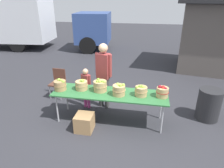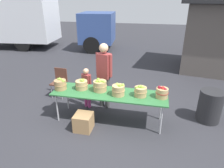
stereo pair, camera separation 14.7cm
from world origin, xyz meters
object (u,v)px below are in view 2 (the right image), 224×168
trash_barrel (210,106)px  produce_crate (84,122)px  apple_basket_green_0 (60,84)px  vendor_adult (104,71)px  child_customer (87,85)px  apple_basket_green_3 (118,90)px  apple_basket_green_4 (141,91)px  folding_chair (60,80)px  apple_basket_red_0 (162,92)px  apple_basket_green_1 (82,84)px  apple_basket_green_2 (100,85)px  box_truck (37,22)px  market_table (109,94)px

trash_barrel → produce_crate: size_ratio=2.01×
apple_basket_green_0 → vendor_adult: 1.16m
apple_basket_green_0 → trash_barrel: 3.67m
apple_basket_green_0 → vendor_adult: vendor_adult is taller
apple_basket_green_0 → child_customer: size_ratio=0.27×
apple_basket_green_3 → apple_basket_green_4: (0.50, 0.06, -0.01)m
apple_basket_green_3 → child_customer: (-0.97, 0.57, -0.22)m
trash_barrel → folding_chair: bearing=173.4°
apple_basket_green_3 → folding_chair: (-2.01, 1.06, -0.37)m
apple_basket_green_4 → apple_basket_red_0: size_ratio=1.03×
apple_basket_green_1 → apple_basket_green_2: size_ratio=0.93×
apple_basket_green_1 → apple_basket_green_4: (1.43, -0.08, 0.00)m
vendor_adult → apple_basket_green_3: bearing=141.4°
apple_basket_green_3 → folding_chair: 2.30m
apple_basket_green_2 → produce_crate: apple_basket_green_2 is taller
child_customer → apple_basket_green_0: bearing=68.6°
apple_basket_green_1 → child_customer: size_ratio=0.27×
apple_basket_green_2 → box_truck: box_truck is taller
apple_basket_green_2 → apple_basket_red_0: apple_basket_green_2 is taller
child_customer → trash_barrel: 3.13m
apple_basket_green_2 → apple_basket_green_3: size_ratio=1.10×
vendor_adult → child_customer: bearing=30.8°
child_customer → box_truck: size_ratio=0.14×
apple_basket_green_1 → produce_crate: (0.22, -0.57, -0.67)m
apple_basket_green_2 → apple_basket_red_0: bearing=-1.6°
apple_basket_green_1 → box_truck: (-5.19, 6.60, 0.62)m
apple_basket_green_3 → vendor_adult: vendor_adult is taller
market_table → trash_barrel: bearing=12.3°
apple_basket_green_3 → apple_basket_green_4: apple_basket_green_3 is taller
apple_basket_green_1 → apple_basket_red_0: bearing=-1.3°
apple_basket_green_4 → vendor_adult: bearing=147.7°
apple_basket_green_4 → trash_barrel: apple_basket_green_4 is taller
apple_basket_green_2 → apple_basket_green_3: (0.47, -0.13, -0.01)m
apple_basket_green_0 → apple_basket_green_4: size_ratio=1.05×
child_customer → folding_chair: bearing=-6.1°
market_table → apple_basket_red_0: (1.20, 0.03, 0.16)m
child_customer → folding_chair: 1.16m
apple_basket_green_3 → market_table: bearing=164.9°
box_truck → apple_basket_green_0: bearing=-60.3°
apple_basket_green_0 → apple_basket_green_3: apple_basket_green_3 is taller
apple_basket_green_0 → apple_basket_green_1: bearing=13.1°
apple_basket_green_2 → vendor_adult: (-0.04, 0.57, 0.16)m
apple_basket_red_0 → folding_chair: 3.16m
market_table → folding_chair: bearing=150.7°
vendor_adult → apple_basket_green_0: bearing=51.2°
apple_basket_green_1 → child_customer: child_customer is taller
apple_basket_green_1 → folding_chair: size_ratio=0.36×
folding_chair → trash_barrel: folding_chair is taller
apple_basket_green_4 → trash_barrel: size_ratio=0.37×
market_table → apple_basket_green_0: 1.22m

